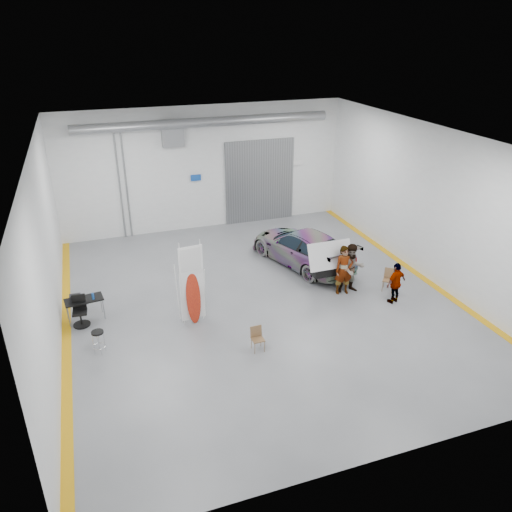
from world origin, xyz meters
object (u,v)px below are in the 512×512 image
object	(u,v)px
sedan_car	(302,247)
person_c	(396,283)
office_chair	(80,313)
surfboard_display	(192,291)
work_table	(82,299)
person_a	(344,270)
folding_chair_near	(258,343)
folding_chair_far	(388,284)
person_b	(352,268)
shop_stool	(99,342)

from	to	relation	value
sedan_car	person_c	size ratio (longest dim) A/B	3.26
sedan_car	office_chair	size ratio (longest dim) A/B	4.84
surfboard_display	work_table	size ratio (longest dim) A/B	2.27
person_a	person_c	world-z (taller)	person_a
folding_chair_near	office_chair	size ratio (longest dim) A/B	0.74
folding_chair_far	work_table	size ratio (longest dim) A/B	0.65
surfboard_display	folding_chair_far	distance (m)	7.64
person_b	shop_stool	bearing A→B (deg)	-166.83
person_b	office_chair	world-z (taller)	person_b
sedan_car	shop_stool	bearing A→B (deg)	7.07
folding_chair_near	surfboard_display	bearing A→B (deg)	122.93
folding_chair_far	folding_chair_near	bearing A→B (deg)	-120.04
person_c	shop_stool	world-z (taller)	person_c
person_c	work_table	distance (m)	11.15
person_c	office_chair	world-z (taller)	person_c
person_b	surfboard_display	distance (m)	6.19
shop_stool	office_chair	xyz separation A→B (m)	(-0.50, 1.89, 0.08)
person_b	work_table	bearing A→B (deg)	-179.97
folding_chair_far	shop_stool	world-z (taller)	folding_chair_far
sedan_car	folding_chair_near	size ratio (longest dim) A/B	6.56
shop_stool	folding_chair_near	bearing A→B (deg)	-17.57
folding_chair_far	work_table	bearing A→B (deg)	-147.15
folding_chair_near	office_chair	distance (m)	6.22
folding_chair_far	person_b	bearing A→B (deg)	-154.76
person_a	work_table	bearing A→B (deg)	179.59
folding_chair_far	office_chair	xyz separation A→B (m)	(-11.25, 1.35, 0.20)
sedan_car	surfboard_display	distance (m)	6.25
work_table	office_chair	distance (m)	0.47
surfboard_display	folding_chair_far	bearing A→B (deg)	-7.80
person_b	office_chair	bearing A→B (deg)	-178.07
folding_chair_near	folding_chair_far	bearing A→B (deg)	17.44
sedan_car	person_a	size ratio (longest dim) A/B	2.69
sedan_car	shop_stool	size ratio (longest dim) A/B	6.64
person_c	person_a	bearing A→B (deg)	-56.92
sedan_car	folding_chair_far	world-z (taller)	sedan_car
sedan_car	person_b	bearing A→B (deg)	87.36
surfboard_display	shop_stool	world-z (taller)	surfboard_display
person_a	person_b	bearing A→B (deg)	7.25
person_a	shop_stool	distance (m)	9.07
folding_chair_near	person_c	bearing A→B (deg)	10.40
person_c	folding_chair_far	xyz separation A→B (m)	(0.28, 0.85, -0.53)
person_b	folding_chair_far	world-z (taller)	person_b
folding_chair_far	office_chair	distance (m)	11.33
sedan_car	surfboard_display	xyz separation A→B (m)	(-5.44, -3.05, 0.47)
person_a	office_chair	world-z (taller)	person_a
work_table	surfboard_display	bearing A→B (deg)	-21.61
folding_chair_near	person_a	bearing A→B (deg)	28.41
person_c	shop_stool	size ratio (longest dim) A/B	2.04
person_c	folding_chair_near	world-z (taller)	person_c
person_a	office_chair	size ratio (longest dim) A/B	1.80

